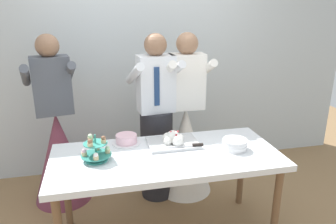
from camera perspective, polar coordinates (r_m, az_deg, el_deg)
name	(u,v)px	position (r m, az deg, el deg)	size (l,w,h in m)	color
rear_wall	(139,47)	(3.72, -5.12, 11.45)	(5.20, 0.10, 2.90)	silver
dessert_table	(166,163)	(2.60, -0.29, -8.95)	(1.80, 0.80, 0.78)	silver
cupcake_stand	(96,151)	(2.50, -12.65, -6.72)	(0.23, 0.23, 0.21)	teal
main_cake_tray	(173,140)	(2.72, 0.93, -5.00)	(0.44, 0.31, 0.13)	silver
plate_stack	(235,144)	(2.69, 11.74, -5.62)	(0.20, 0.21, 0.09)	white
round_cake	(126,140)	(2.76, -7.38, -4.86)	(0.24, 0.24, 0.08)	white
person_groom	(156,128)	(3.18, -2.08, -2.81)	(0.51, 0.53, 1.66)	#232328
person_bride	(185,139)	(3.33, 3.10, -4.81)	(0.56, 0.56, 1.66)	white
person_guest	(59,146)	(3.35, -18.77, -5.69)	(0.57, 0.56, 1.66)	brown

